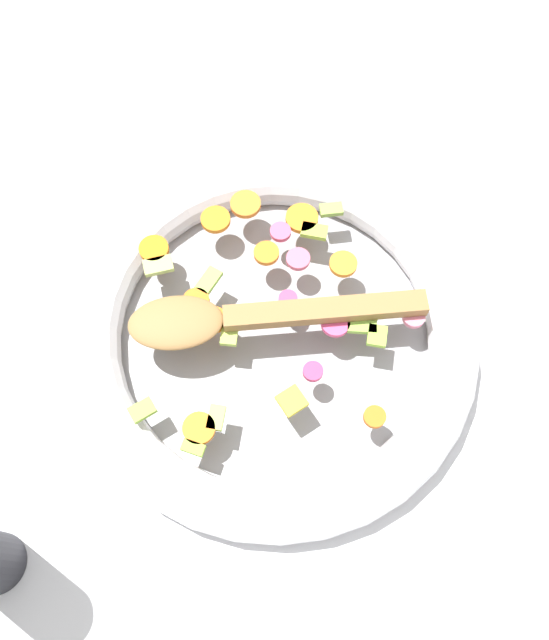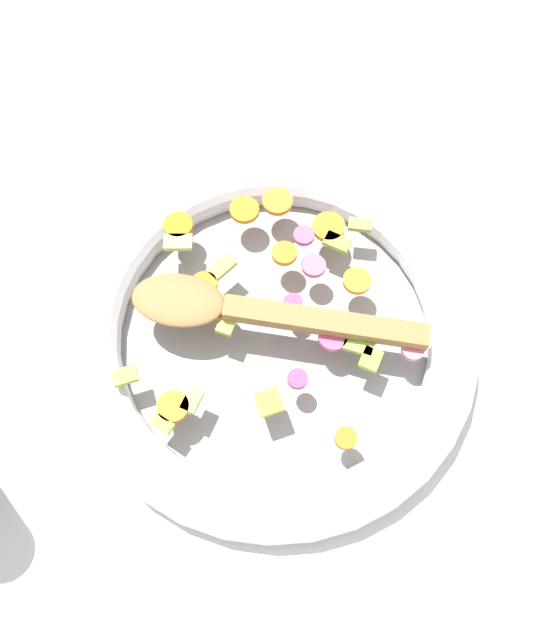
{
  "view_description": "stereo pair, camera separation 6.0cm",
  "coord_description": "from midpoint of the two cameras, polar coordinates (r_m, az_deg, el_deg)",
  "views": [
    {
      "loc": [
        0.2,
        0.13,
        0.6
      ],
      "look_at": [
        0.0,
        0.0,
        0.05
      ],
      "focal_mm": 35.0,
      "sensor_mm": 36.0,
      "label": 1
    },
    {
      "loc": [
        0.16,
        0.17,
        0.6
      ],
      "look_at": [
        0.0,
        0.0,
        0.05
      ],
      "focal_mm": 35.0,
      "sensor_mm": 36.0,
      "label": 2
    }
  ],
  "objects": [
    {
      "name": "ground_plane",
      "position": [
        0.65,
        -2.64,
        -2.08
      ],
      "size": [
        4.0,
        4.0,
        0.0
      ],
      "primitive_type": "plane",
      "color": "silver"
    },
    {
      "name": "skillet",
      "position": [
        0.63,
        -2.73,
        -1.34
      ],
      "size": [
        0.41,
        0.41,
        0.05
      ],
      "color": "gray",
      "rests_on": "ground_plane"
    },
    {
      "name": "chopped_vegetables",
      "position": [
        0.61,
        -3.33,
        2.26
      ],
      "size": [
        0.3,
        0.3,
        0.01
      ],
      "color": "orange",
      "rests_on": "skillet"
    },
    {
      "name": "wooden_spoon",
      "position": [
        0.59,
        -5.66,
        -0.05
      ],
      "size": [
        0.2,
        0.25,
        0.01
      ],
      "color": "olive",
      "rests_on": "chopped_vegetables"
    }
  ]
}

